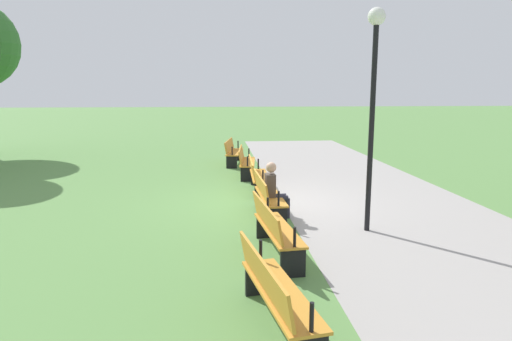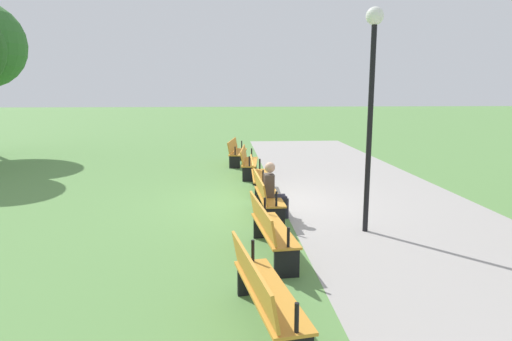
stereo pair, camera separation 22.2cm
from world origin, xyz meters
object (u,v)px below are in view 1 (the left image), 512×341
bench_0 (233,151)px  bench_2 (257,175)px  lamp_post (374,80)px  bench_1 (245,161)px  bench_3 (267,195)px  bench_5 (274,290)px  bench_4 (274,228)px  person_seated (274,188)px

bench_0 → bench_2: 4.59m
bench_2 → lamp_post: (3.44, 1.82, 2.40)m
bench_1 → bench_3: size_ratio=1.01×
bench_1 → bench_5: (9.16, -0.30, 0.00)m
bench_4 → bench_1: bearing=174.3°
bench_3 → lamp_post: bearing=56.0°
person_seated → lamp_post: size_ratio=0.29×
bench_3 → bench_5: (4.57, -0.46, 0.00)m
bench_0 → lamp_post: lamp_post is taller
lamp_post → bench_1: bearing=-161.0°
person_seated → lamp_post: lamp_post is taller
bench_0 → person_seated: 6.98m
bench_2 → lamp_post: lamp_post is taller
bench_3 → bench_2: bearing=178.1°
bench_4 → bench_5: 2.30m
bench_3 → person_seated: size_ratio=1.60×
person_seated → lamp_post: (1.06, 1.68, 2.24)m
bench_1 → bench_2: 2.30m
lamp_post → bench_3: bearing=-122.1°
bench_3 → bench_5: bearing=-7.6°
bench_4 → bench_0: bearing=176.2°
bench_2 → bench_4: size_ratio=0.99×
bench_0 → bench_1: 2.30m
bench_3 → person_seated: person_seated is taller
bench_1 → person_seated: bearing=9.4°
bench_2 → bench_0: bearing=-172.4°
bench_1 → bench_2: bearing=9.5°
bench_4 → person_seated: bearing=166.5°
bench_3 → lamp_post: size_ratio=0.46×
bench_0 → bench_4: (9.16, 0.30, 0.00)m
bench_1 → bench_5: size_ratio=0.99×
bench_0 → bench_1: (2.28, 0.30, 0.00)m
bench_1 → bench_2: size_ratio=1.01×
bench_2 → bench_5: 6.88m
bench_3 → bench_0: bearing=-178.1°
bench_3 → person_seated: (0.09, 0.15, 0.16)m
bench_0 → bench_2: same height
bench_1 → bench_2: same height
bench_2 → person_seated: bearing=5.4°
bench_0 → person_seated: person_seated is taller
bench_2 → bench_4: 4.59m
person_seated → bench_3: bearing=-122.2°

